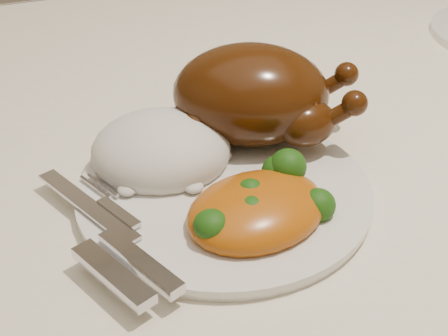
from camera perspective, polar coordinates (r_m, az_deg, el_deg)
name	(u,v)px	position (r m, az deg, el deg)	size (l,w,h in m)	color
dining_table	(287,207)	(0.71, 5.81, -3.60)	(1.60, 0.90, 0.76)	brown
tablecloth	(291,153)	(0.67, 6.16, 1.40)	(1.73, 1.03, 0.18)	white
dinner_plate	(224,192)	(0.55, 0.00, -2.22)	(0.25, 0.25, 0.01)	silver
roast_chicken	(256,95)	(0.59, 2.91, 6.69)	(0.20, 0.16, 0.10)	#3F2006
rice_mound	(161,151)	(0.57, -5.78, 1.56)	(0.16, 0.15, 0.07)	silver
mac_and_cheese	(263,205)	(0.51, 3.59, -3.38)	(0.14, 0.12, 0.05)	#BB520C
cutlery	(116,245)	(0.48, -9.83, -6.98)	(0.08, 0.19, 0.01)	silver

